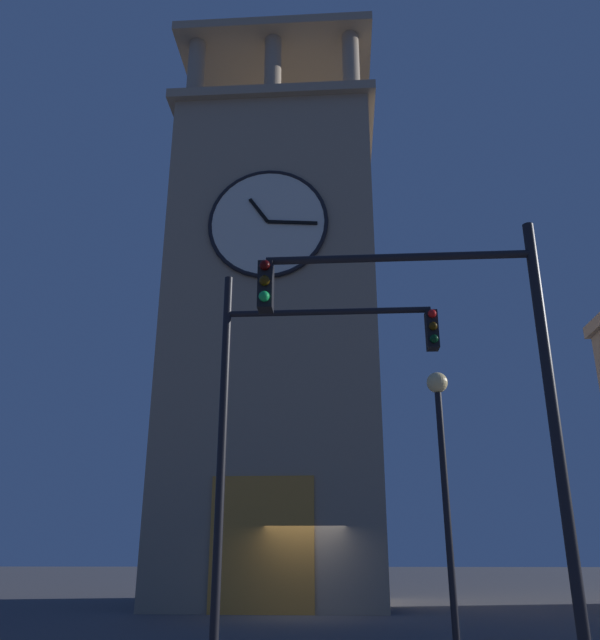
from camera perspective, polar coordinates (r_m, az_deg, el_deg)
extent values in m
plane|color=#4C4C51|center=(20.52, 0.43, -24.61)|extent=(200.00, 200.00, 0.00)
cube|color=gray|center=(26.35, -1.91, -3.17)|extent=(7.61, 8.71, 18.57)
cube|color=gray|center=(30.50, -1.70, 14.13)|extent=(8.21, 9.31, 0.40)
cylinder|color=gray|center=(28.49, 4.50, 21.43)|extent=(0.70, 0.70, 3.01)
cylinder|color=gray|center=(28.59, -2.41, 21.20)|extent=(0.70, 0.70, 3.01)
cylinder|color=gray|center=(29.05, -9.15, 20.70)|extent=(0.70, 0.70, 3.01)
cylinder|color=gray|center=(34.47, 4.39, 13.13)|extent=(0.70, 0.70, 3.01)
cylinder|color=gray|center=(34.55, -1.08, 12.98)|extent=(0.70, 0.70, 3.01)
cylinder|color=gray|center=(34.93, -6.46, 12.71)|extent=(0.70, 0.70, 3.01)
cube|color=gray|center=(32.54, -1.63, 19.11)|extent=(8.21, 9.31, 0.40)
cylinder|color=black|center=(33.57, -1.60, 21.21)|extent=(0.12, 0.12, 2.79)
cylinder|color=silver|center=(23.72, -2.84, 8.52)|extent=(4.23, 0.12, 4.23)
torus|color=black|center=(23.70, -2.84, 8.55)|extent=(4.39, 0.16, 4.39)
cube|color=black|center=(23.90, -3.65, 9.61)|extent=(0.77, 0.06, 1.02)
cube|color=black|center=(23.52, -0.67, 8.58)|extent=(1.80, 0.06, 0.25)
cube|color=orange|center=(20.93, -3.35, -19.01)|extent=(3.20, 0.24, 4.00)
cylinder|color=black|center=(9.46, 21.61, -9.27)|extent=(0.16, 0.16, 6.32)
cylinder|color=black|center=(9.88, 8.56, 5.46)|extent=(3.96, 0.12, 0.12)
cube|color=black|center=(9.72, -3.03, 2.93)|extent=(0.22, 0.30, 0.75)
sphere|color=#360505|center=(9.67, -3.13, 4.84)|extent=(0.16, 0.16, 0.16)
sphere|color=#392705|center=(9.57, -3.15, 3.49)|extent=(0.16, 0.16, 0.16)
sphere|color=#18C154|center=(9.47, -3.18, 2.10)|extent=(0.16, 0.16, 0.16)
cylinder|color=black|center=(12.07, -6.91, -11.32)|extent=(0.16, 0.16, 6.84)
cylinder|color=black|center=(12.56, 2.47, 0.72)|extent=(3.94, 0.12, 0.12)
cube|color=black|center=(12.53, 11.53, -0.91)|extent=(0.22, 0.30, 0.75)
sphere|color=red|center=(12.46, 11.55, 0.56)|extent=(0.16, 0.16, 0.16)
sphere|color=#392705|center=(12.37, 11.63, -0.52)|extent=(0.16, 0.16, 0.16)
sphere|color=#063316|center=(12.29, 11.71, -1.62)|extent=(0.16, 0.16, 0.16)
cylinder|color=black|center=(13.63, 12.81, -16.21)|extent=(0.14, 0.14, 4.85)
sphere|color=#F9DB8C|center=(14.04, 11.98, -5.41)|extent=(0.44, 0.44, 0.44)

